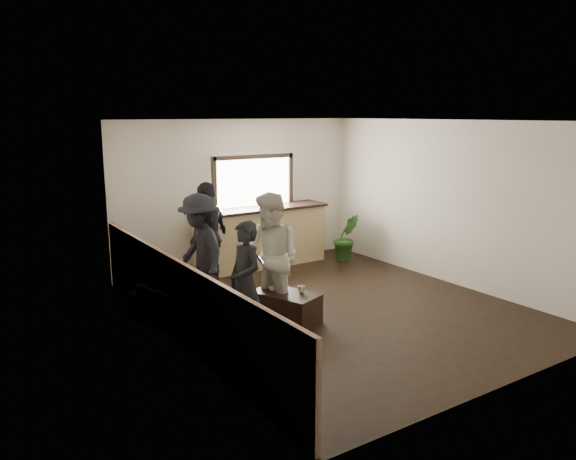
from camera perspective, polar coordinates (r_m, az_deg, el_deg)
ground at (r=8.65m, az=4.69°, el=-7.86°), size 5.00×6.00×0.01m
room_shell at (r=7.85m, az=0.62°, el=1.25°), size 5.01×6.01×2.80m
bar_counter at (r=10.79m, az=-2.81°, el=-0.33°), size 2.70×0.68×2.13m
sofa at (r=7.87m, az=-9.85°, el=-7.83°), size 1.23×2.08×0.57m
coffee_table at (r=8.04m, az=-0.23°, el=-7.81°), size 0.81×1.06×0.42m
cup_a at (r=8.03m, az=-1.58°, el=-5.94°), size 0.12×0.12×0.09m
cup_b at (r=7.98m, az=1.35°, el=-6.03°), size 0.13×0.13×0.09m
potted_plant at (r=11.27m, az=5.95°, el=-0.74°), size 0.61×0.54×0.95m
person_a at (r=7.27m, az=-4.36°, el=-5.20°), size 0.47×0.59×1.57m
person_b at (r=7.82m, az=-1.67°, el=-2.92°), size 0.88×1.03×1.84m
person_c at (r=8.42m, az=-8.90°, el=-2.26°), size 0.68×1.15×1.76m
person_d at (r=9.30m, az=-8.06°, el=-0.70°), size 1.13×0.99×1.82m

